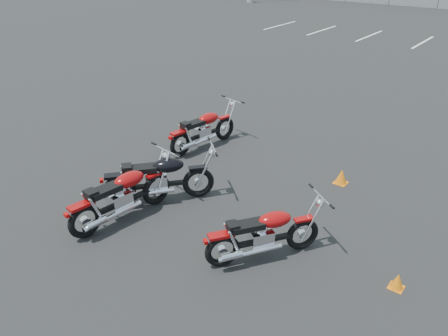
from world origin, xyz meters
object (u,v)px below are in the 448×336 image
Objects in this scene: motorcycle_front_red at (203,130)px; motorcycle_rear_red at (264,234)px; motorcycle_second_black at (158,179)px; motorcycle_third_red at (122,196)px.

motorcycle_rear_red is (3.72, -2.88, -0.02)m from motorcycle_front_red.
motorcycle_second_black is 2.73m from motorcycle_rear_red.
motorcycle_third_red is (0.93, -3.55, 0.03)m from motorcycle_front_red.
motorcycle_front_red is at bearing 110.78° from motorcycle_second_black.
motorcycle_third_red reaches higher than motorcycle_rear_red.
motorcycle_third_red reaches higher than motorcycle_front_red.
motorcycle_rear_red is at bearing -5.10° from motorcycle_second_black.
motorcycle_front_red is 4.70m from motorcycle_rear_red.
motorcycle_rear_red is (2.72, -0.24, -0.05)m from motorcycle_second_black.
motorcycle_third_red is 2.87m from motorcycle_rear_red.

